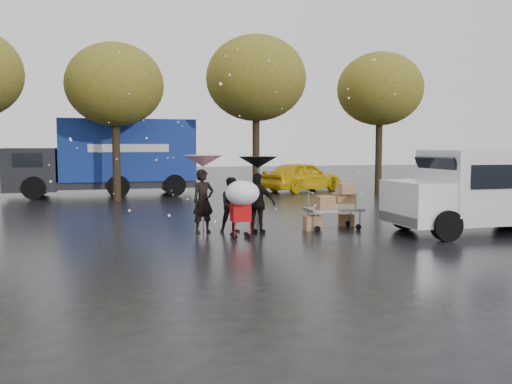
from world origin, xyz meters
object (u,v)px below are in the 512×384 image
object	(u,v)px
person_black	(258,203)
blue_truck	(110,158)
white_van	(486,189)
vendor_cart	(337,203)
person_pink	(203,201)
yellow_taxi	(302,176)
shopping_cart	(242,196)

from	to	relation	value
person_black	blue_truck	xyz separation A→B (m)	(-3.71, 12.30, 0.95)
white_van	blue_truck	world-z (taller)	blue_truck
person_black	vendor_cart	xyz separation A→B (m)	(2.32, 0.21, -0.08)
person_black	white_van	world-z (taller)	white_van
person_pink	yellow_taxi	size ratio (longest dim) A/B	0.38
vendor_cart	blue_truck	bearing A→B (deg)	116.51
person_pink	white_van	xyz separation A→B (m)	(7.29, -1.87, 0.32)
shopping_cart	blue_truck	bearing A→B (deg)	103.60
shopping_cart	yellow_taxi	bearing A→B (deg)	63.98
shopping_cart	white_van	world-z (taller)	white_van
yellow_taxi	vendor_cart	bearing A→B (deg)	139.61
white_van	blue_truck	size ratio (longest dim) A/B	0.59
vendor_cart	shopping_cart	world-z (taller)	shopping_cart
blue_truck	person_pink	bearing A→B (deg)	-78.62
person_pink	shopping_cart	size ratio (longest dim) A/B	1.15
shopping_cart	blue_truck	world-z (taller)	blue_truck
vendor_cart	shopping_cart	xyz separation A→B (m)	(-2.90, -0.85, 0.34)
white_van	yellow_taxi	size ratio (longest dim) A/B	1.11
shopping_cart	yellow_taxi	xyz separation A→B (m)	(6.25, 12.79, -0.31)
person_black	yellow_taxi	world-z (taller)	person_black
person_black	person_pink	bearing A→B (deg)	14.12
person_black	yellow_taxi	size ratio (longest dim) A/B	0.36
blue_truck	yellow_taxi	xyz separation A→B (m)	(9.38, -0.14, -1.00)
person_black	white_van	bearing A→B (deg)	-155.53
person_black	vendor_cart	size ratio (longest dim) A/B	1.06
vendor_cart	shopping_cart	size ratio (longest dim) A/B	1.04
person_black	yellow_taxi	xyz separation A→B (m)	(5.66, 12.16, -0.05)
person_pink	person_black	bearing A→B (deg)	-40.54
person_pink	person_black	size ratio (longest dim) A/B	1.05
person_pink	blue_truck	bearing A→B (deg)	83.57
yellow_taxi	white_van	bearing A→B (deg)	156.43
white_van	blue_truck	xyz separation A→B (m)	(-9.65, 13.61, 0.60)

